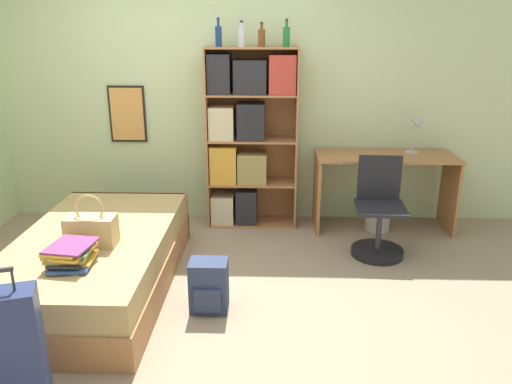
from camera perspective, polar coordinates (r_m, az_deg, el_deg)
name	(u,v)px	position (r m, az deg, el deg)	size (l,w,h in m)	color
ground_plane	(177,289)	(4.08, -9.02, -10.88)	(14.00, 14.00, 0.00)	gray
wall_back	(200,96)	(5.24, -6.43, 10.86)	(10.00, 0.09, 2.60)	beige
bed	(97,261)	(4.15, -17.73, -7.49)	(1.13, 2.06, 0.46)	#A36B3D
handbag	(91,230)	(3.82, -18.30, -4.11)	(0.36, 0.19, 0.39)	tan
book_stack_on_bed	(71,254)	(3.58, -20.43, -6.71)	(0.31, 0.38, 0.15)	beige
suitcase	(2,354)	(3.04, -27.06, -16.15)	(0.45, 0.30, 0.85)	navy
bookcase	(244,135)	(5.03, -1.33, 6.58)	(0.90, 0.35, 1.79)	#A36B3D
bottle_green	(219,36)	(4.89, -4.31, 17.40)	(0.06, 0.06, 0.26)	navy
bottle_brown	(242,37)	(4.87, -1.66, 17.31)	(0.07, 0.07, 0.24)	#B7BCC1
bottle_clear	(262,37)	(4.90, 0.65, 17.27)	(0.07, 0.07, 0.22)	brown
bottle_blue	(286,36)	(4.89, 3.50, 17.36)	(0.06, 0.06, 0.25)	#1E6B2D
desk	(384,177)	(5.15, 14.45, 1.71)	(1.37, 0.55, 0.77)	#A36B3D
desk_lamp	(418,127)	(5.17, 18.00, 7.10)	(0.19, 0.14, 0.41)	#ADA89E
desk_chair	(378,224)	(4.64, 13.82, -3.57)	(0.47, 0.47, 0.88)	black
backpack	(209,286)	(3.69, -5.40, -10.67)	(0.27, 0.23, 0.39)	#2D3856
waste_bin	(378,217)	(5.22, 13.75, -2.82)	(0.24, 0.24, 0.27)	#B7B2A8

